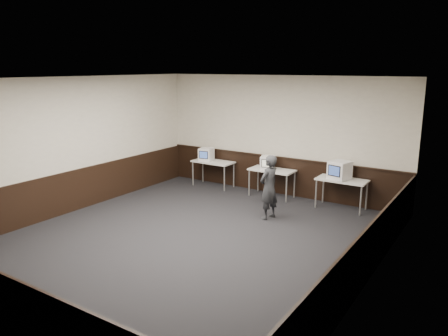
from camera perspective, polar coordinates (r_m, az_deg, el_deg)
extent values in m
plane|color=black|center=(8.98, -4.41, -9.31)|extent=(8.00, 8.00, 0.00)
plane|color=white|center=(8.30, -4.81, 11.55)|extent=(8.00, 8.00, 0.00)
plane|color=beige|center=(11.86, 7.26, 4.20)|extent=(7.00, 0.00, 7.00)
plane|color=beige|center=(10.95, -19.31, 2.82)|extent=(0.00, 8.00, 8.00)
plane|color=beige|center=(7.00, 18.82, -2.69)|extent=(0.00, 8.00, 8.00)
cube|color=black|center=(12.06, 7.07, -0.98)|extent=(6.98, 0.04, 1.00)
cube|color=black|center=(11.17, -18.82, -2.75)|extent=(0.04, 7.98, 1.00)
cube|color=black|center=(7.36, 18.03, -10.94)|extent=(0.04, 7.98, 1.00)
cube|color=black|center=(11.93, 7.10, 1.42)|extent=(6.98, 0.06, 0.04)
cube|color=silver|center=(12.62, -1.43, 0.82)|extent=(1.20, 0.60, 0.04)
cylinder|color=#999999|center=(12.82, -4.08, -0.74)|extent=(0.04, 0.04, 0.71)
cylinder|color=#999999|center=(12.21, 0.05, -1.41)|extent=(0.04, 0.04, 0.71)
cylinder|color=#999999|center=(13.21, -2.78, -0.30)|extent=(0.04, 0.04, 0.71)
cylinder|color=#999999|center=(12.62, 1.28, -0.93)|extent=(0.04, 0.04, 0.71)
cube|color=silver|center=(11.68, 6.28, -0.27)|extent=(1.20, 0.60, 0.04)
cylinder|color=#999999|center=(11.81, 3.31, -1.94)|extent=(0.04, 0.04, 0.71)
cylinder|color=#999999|center=(11.32, 8.15, -2.71)|extent=(0.04, 0.04, 0.71)
cylinder|color=#999999|center=(12.23, 4.47, -1.43)|extent=(0.04, 0.04, 0.71)
cylinder|color=#999999|center=(11.76, 9.18, -2.15)|extent=(0.04, 0.04, 0.71)
cube|color=silver|center=(10.99, 15.16, -1.52)|extent=(1.20, 0.60, 0.04)
cylinder|color=#999999|center=(11.03, 11.92, -3.30)|extent=(0.04, 0.04, 0.71)
cylinder|color=#999999|center=(10.71, 17.42, -4.13)|extent=(0.04, 0.04, 0.71)
cylinder|color=#999999|center=(11.48, 12.83, -2.70)|extent=(0.04, 0.04, 0.71)
cylinder|color=#999999|center=(11.17, 18.13, -3.47)|extent=(0.04, 0.04, 0.71)
cube|color=white|center=(12.67, -2.33, 1.80)|extent=(0.44, 0.45, 0.37)
cube|color=black|center=(12.49, -2.69, 1.72)|extent=(0.27, 0.07, 0.22)
cube|color=#3756A4|center=(12.48, -2.71, 1.71)|extent=(0.24, 0.05, 0.18)
cube|color=white|center=(11.65, 5.70, 0.71)|extent=(0.46, 0.47, 0.35)
cube|color=black|center=(11.46, 5.56, 0.60)|extent=(0.26, 0.10, 0.21)
cube|color=beige|center=(11.46, 5.56, 0.59)|extent=(0.22, 0.08, 0.18)
cube|color=white|center=(10.92, 14.88, -0.28)|extent=(0.55, 0.56, 0.45)
cube|color=black|center=(10.72, 14.20, -0.36)|extent=(0.33, 0.10, 0.27)
cube|color=#314B93|center=(10.71, 14.17, -0.37)|extent=(0.28, 0.08, 0.22)
imported|color=#27282C|center=(9.97, 5.88, -2.52)|extent=(0.46, 0.61, 1.49)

